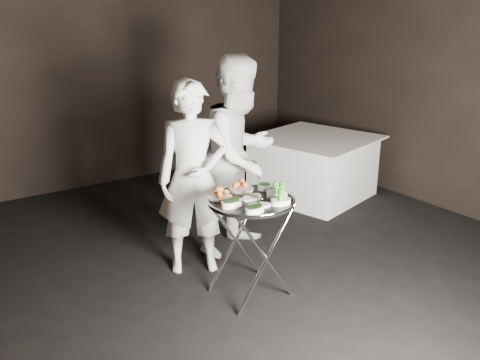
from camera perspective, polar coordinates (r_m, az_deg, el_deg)
floor at (r=4.33m, az=1.56°, el=-12.94°), size 6.00×7.00×0.05m
wall_back at (r=6.90m, az=-16.13°, el=11.65°), size 6.00×0.05×3.00m
tray_stand at (r=4.11m, az=1.19°, el=-7.05°), size 0.56×0.47×0.82m
serving_tray at (r=3.97m, az=1.23°, el=-2.30°), size 0.70×0.70×0.04m
potato_plate_a at (r=3.98m, az=-2.33°, el=-1.61°), size 0.20×0.20×0.07m
potato_plate_b at (r=4.16m, az=0.13°, el=-0.71°), size 0.20×0.20×0.07m
greens_bowl at (r=4.18m, az=2.78°, el=-0.66°), size 0.12×0.12×0.07m
asparagus_plate_a at (r=3.97m, az=1.32°, el=-1.89°), size 0.21×0.14×0.04m
asparagus_plate_b at (r=3.82m, az=2.24°, el=-2.74°), size 0.19×0.16×0.03m
spinach_bowl_a at (r=3.81m, az=-0.96°, el=-2.53°), size 0.19×0.13×0.07m
spinach_bowl_b at (r=3.70m, az=1.66°, el=-3.23°), size 0.17×0.12×0.07m
broccoli_bowl_a at (r=4.02m, az=4.16°, el=-1.43°), size 0.20×0.18×0.07m
broccoli_bowl_b at (r=3.87m, az=4.62°, el=-2.29°), size 0.17×0.13×0.07m
serving_utensils at (r=4.01m, az=0.86°, el=-1.21°), size 0.57×0.41×0.01m
waiter_left at (r=4.40m, az=-5.29°, el=0.17°), size 0.74×0.63×1.71m
waiter_right at (r=4.79m, az=0.06°, el=2.79°), size 1.07×0.93×1.87m
dining_table at (r=6.41m, az=8.21°, el=1.50°), size 1.34×1.34×0.76m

